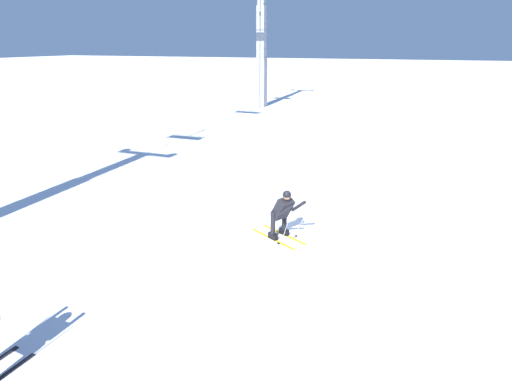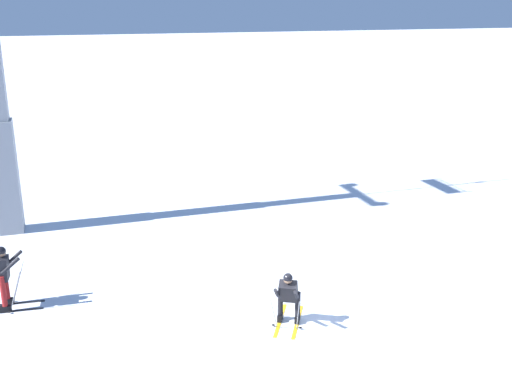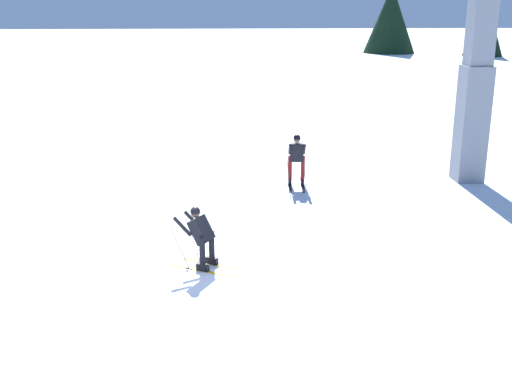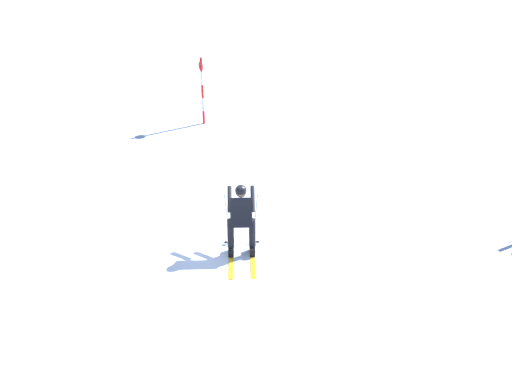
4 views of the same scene
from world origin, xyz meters
name	(u,v)px [view 1 (image 1 of 4)]	position (x,y,z in m)	size (l,w,h in m)	color
ground_plane	(298,241)	(0.00, 0.00, 0.00)	(260.00, 260.00, 0.00)	white
skier_carving_main	(283,211)	(-0.04, 0.42, 0.79)	(1.27, 1.68, 1.51)	yellow
lift_tower_far	(261,42)	(22.36, 9.08, 4.95)	(0.74, 2.69, 11.85)	gray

